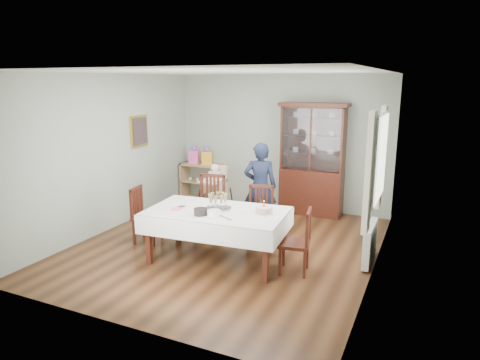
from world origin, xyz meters
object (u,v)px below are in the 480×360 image
Objects in this scene: dining_table at (217,235)px; chair_far_left at (209,218)px; woman at (260,187)px; high_chair at (215,199)px; champagne_tray at (218,204)px; chair_end_left at (147,226)px; gift_bag_pink at (194,156)px; gift_bag_orange at (207,156)px; chair_far_right at (260,227)px; birthday_cake at (264,210)px; china_cabinet at (312,158)px; chair_end_right at (295,254)px; sideboard at (201,182)px.

chair_far_left reaches higher than dining_table.
dining_table is 1.34× the size of woman.
high_chair is 1.79m from champagne_tray.
dining_table is 5.48× the size of champagne_tray.
chair_far_left is 1.04m from chair_end_left.
gift_bag_orange is at bearing 0.00° from gift_bag_pink.
woman is at bearing 97.28° from chair_far_right.
china_cabinet is at bearing 90.75° from birthday_cake.
chair_far_right is 0.86× the size of high_chair.
chair_far_left is 1.14× the size of chair_end_right.
high_chair is 1.57m from gift_bag_orange.
chair_far_right is at bearing -39.44° from gift_bag_pink.
woman is 3.80× the size of gift_bag_orange.
chair_end_right is 1.86m from woman.
gift_bag_orange reaches higher than chair_far_right.
chair_far_right is at bearing 115.80° from birthday_cake.
woman is 2.20m from gift_bag_orange.
high_chair is at bearing -55.49° from gift_bag_orange.
china_cabinet is 2.42× the size of sideboard.
sideboard is at bearing 0.38° from chair_end_left.
high_chair is (0.52, 1.40, 0.15)m from chair_end_left.
dining_table is at bearing -58.81° from gift_bag_orange.
china_cabinet is 2.34× the size of chair_far_right.
china_cabinet is 7.89× the size of birthday_cake.
gift_bag_orange is (0.17, -0.02, 0.58)m from sideboard.
woman reaches higher than chair_far_left.
dining_table is 5.23× the size of gift_bag_pink.
chair_far_left is (-0.59, 0.86, -0.08)m from dining_table.
champagne_tray is at bearing 100.58° from dining_table.
woman is at bearing 6.63° from high_chair.
birthday_cake reaches higher than chair_end_left.
gift_bag_pink reaches higher than chair_far_left.
china_cabinet is 2.89m from chair_end_right.
gift_bag_pink is at bearing 126.23° from chair_far_right.
chair_end_left is at bearing 175.30° from champagne_tray.
gift_bag_orange is (-1.68, 2.73, 0.15)m from champagne_tray.
chair_far_right is 0.83m from woman.
sideboard is at bearing 173.36° from gift_bag_orange.
gift_bag_pink is at bearing 3.55° from chair_end_left.
woman is at bearing 87.24° from dining_table.
chair_end_left is at bearing -171.93° from chair_far_right.
birthday_cake is at bearing -101.04° from chair_end_left.
sideboard is 3.70m from birthday_cake.
china_cabinet is at bearing -132.05° from woman.
chair_far_right is at bearing -43.63° from gift_bag_orange.
chair_far_left is at bearing 124.62° from dining_table.
chair_far_right reaches higher than dining_table.
birthday_cake is at bearing 95.30° from woman.
sideboard is 0.61m from gift_bag_orange.
china_cabinet is at bearing 77.20° from dining_table.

